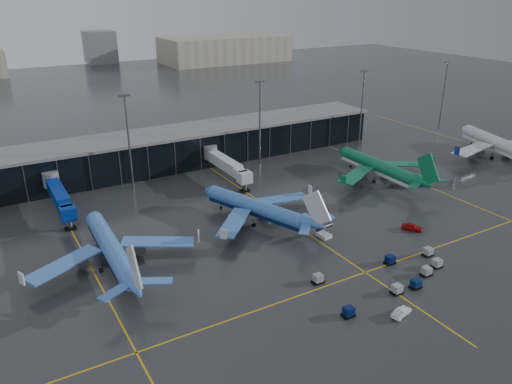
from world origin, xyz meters
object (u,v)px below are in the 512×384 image
airliner_klm_near (255,198)px  airliner_aer_lingus (379,159)px  baggage_carts (396,276)px  service_van_red (412,227)px  mobile_airstair (324,233)px  service_van_white (401,312)px  airliner_arkefly (109,237)px  airliner_ba (499,136)px

airliner_klm_near → airliner_aer_lingus: size_ratio=0.95×
baggage_carts → service_van_red: 22.26m
airliner_aer_lingus → mobile_airstair: bearing=-148.3°
airliner_aer_lingus → service_van_white: (-41.15, -50.10, -5.31)m
baggage_carts → mobile_airstair: bearing=93.3°
service_van_red → airliner_aer_lingus: bearing=26.3°
airliner_arkefly → baggage_carts: 55.01m
airliner_ba → mobile_airstair: (-82.04, -16.64, -6.00)m
airliner_arkefly → airliner_klm_near: airliner_arkefly is taller
airliner_klm_near → mobile_airstair: (9.05, -14.49, -4.94)m
airliner_klm_near → service_van_red: airliner_klm_near is taller
airliner_aer_lingus → service_van_red: (-15.67, -28.29, -5.22)m
airliner_klm_near → airliner_ba: bearing=-18.5°
airliner_arkefly → service_van_red: 65.37m
service_van_red → service_van_white: bearing=-174.1°
service_van_red → airliner_ba: bearing=-13.8°
mobile_airstair → service_van_red: 20.56m
airliner_ba → mobile_airstair: airliner_ba is taller
airliner_ba → airliner_klm_near: bearing=-161.3°
airliner_klm_near → service_van_white: 44.12m
service_van_red → service_van_white: 33.54m
baggage_carts → service_van_white: bearing=-130.8°
mobile_airstair → baggage_carts: bearing=-91.7°
service_van_red → service_van_white: (-25.48, -21.82, -0.09)m
baggage_carts → service_van_red: (17.97, 13.13, 0.03)m
mobile_airstair → service_van_white: 29.93m
airliner_klm_near → mobile_airstair: size_ratio=10.78×
airliner_aer_lingus → baggage_carts: (-33.64, -41.42, -5.25)m
airliner_klm_near → airliner_aer_lingus: airliner_aer_lingus is taller
airliner_arkefly → baggage_carts: bearing=-34.5°
airliner_ba → service_van_red: 67.59m
airliner_ba → service_van_red: size_ratio=9.57×
airliner_arkefly → service_van_white: size_ratio=9.24×
airliner_aer_lingus → mobile_airstair: airliner_aer_lingus is taller
baggage_carts → service_van_white: size_ratio=6.97×
airliner_klm_near → service_van_red: size_ratio=8.07×
airliner_arkefly → airliner_klm_near: 34.26m
airliner_aer_lingus → service_van_red: airliner_aer_lingus is taller
airliner_aer_lingus → airliner_arkefly: bearing=-172.4°
airliner_ba → mobile_airstair: bearing=-151.2°
mobile_airstair → service_van_red: bearing=-26.2°
airliner_arkefly → service_van_red: bearing=-15.5°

